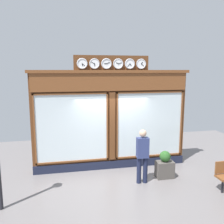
{
  "coord_description": "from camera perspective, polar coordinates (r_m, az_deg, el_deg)",
  "views": [
    {
      "loc": [
        1.67,
        8.07,
        3.45
      ],
      "look_at": [
        0.0,
        0.0,
        2.03
      ],
      "focal_mm": 39.24,
      "sensor_mm": 36.0,
      "label": 1
    }
  ],
  "objects": [
    {
      "name": "planter_box",
      "position": [
        8.3,
        12.15,
        -12.96
      ],
      "size": [
        0.56,
        0.36,
        0.54
      ],
      "primitive_type": "cube",
      "color": "#4C4742",
      "rests_on": "ground_plane"
    },
    {
      "name": "ground_plane",
      "position": [
        6.52,
        5.39,
        -22.22
      ],
      "size": [
        14.0,
        14.0,
        0.0
      ],
      "primitive_type": "plane",
      "color": "slate"
    },
    {
      "name": "planter_shrub",
      "position": [
        8.14,
        12.27,
        -10.05
      ],
      "size": [
        0.35,
        0.35,
        0.35
      ],
      "primitive_type": "sphere",
      "color": "#285623",
      "rests_on": "planter_box"
    },
    {
      "name": "shop_facade",
      "position": [
        8.54,
        -0.17,
        -1.65
      ],
      "size": [
        5.49,
        0.42,
        3.92
      ],
      "color": "#5B3319",
      "rests_on": "ground_plane"
    },
    {
      "name": "pedestrian",
      "position": [
        7.6,
        7.11,
        -9.67
      ],
      "size": [
        0.37,
        0.24,
        1.69
      ],
      "color": "#191E38",
      "rests_on": "ground_plane"
    }
  ]
}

